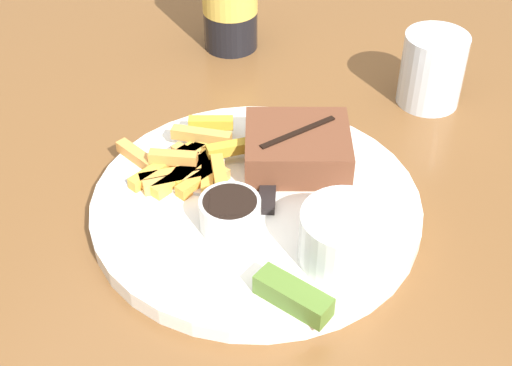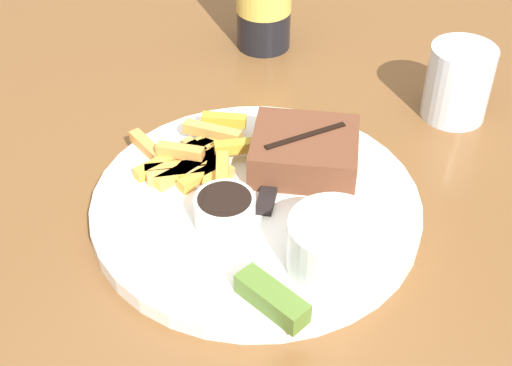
{
  "view_description": "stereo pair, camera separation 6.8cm",
  "coord_description": "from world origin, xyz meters",
  "px_view_note": "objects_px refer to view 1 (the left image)",
  "views": [
    {
      "loc": [
        0.17,
        -0.49,
        1.23
      ],
      "look_at": [
        0.0,
        0.0,
        0.8
      ],
      "focal_mm": 50.0,
      "sensor_mm": 36.0,
      "label": 1
    },
    {
      "loc": [
        0.23,
        -0.46,
        1.23
      ],
      "look_at": [
        0.0,
        0.0,
        0.8
      ],
      "focal_mm": 50.0,
      "sensor_mm": 36.0,
      "label": 2
    }
  ],
  "objects_px": {
    "fork_utensil": "(171,187)",
    "knife_utensil": "(269,169)",
    "coleslaw_cup": "(346,234)",
    "pickle_spear": "(293,296)",
    "dinner_plate": "(256,206)",
    "steak_portion": "(297,148)",
    "drinking_glass": "(432,69)",
    "dipping_sauce_cup": "(230,213)"
  },
  "relations": [
    {
      "from": "fork_utensil",
      "to": "knife_utensil",
      "type": "xyz_separation_m",
      "value": [
        0.08,
        0.06,
        0.0
      ]
    },
    {
      "from": "coleslaw_cup",
      "to": "pickle_spear",
      "type": "distance_m",
      "value": 0.07
    },
    {
      "from": "coleslaw_cup",
      "to": "dinner_plate",
      "type": "bearing_deg",
      "value": 153.57
    },
    {
      "from": "steak_portion",
      "to": "drinking_glass",
      "type": "bearing_deg",
      "value": 60.01
    },
    {
      "from": "dipping_sauce_cup",
      "to": "knife_utensil",
      "type": "distance_m",
      "value": 0.09
    },
    {
      "from": "dinner_plate",
      "to": "coleslaw_cup",
      "type": "xyz_separation_m",
      "value": [
        0.1,
        -0.05,
        0.04
      ]
    },
    {
      "from": "dinner_plate",
      "to": "steak_portion",
      "type": "height_order",
      "value": "steak_portion"
    },
    {
      "from": "dinner_plate",
      "to": "drinking_glass",
      "type": "distance_m",
      "value": 0.29
    },
    {
      "from": "knife_utensil",
      "to": "steak_portion",
      "type": "bearing_deg",
      "value": -58.55
    },
    {
      "from": "dinner_plate",
      "to": "pickle_spear",
      "type": "distance_m",
      "value": 0.14
    },
    {
      "from": "pickle_spear",
      "to": "knife_utensil",
      "type": "bearing_deg",
      "value": 114.59
    },
    {
      "from": "pickle_spear",
      "to": "fork_utensil",
      "type": "height_order",
      "value": "pickle_spear"
    },
    {
      "from": "pickle_spear",
      "to": "knife_utensil",
      "type": "distance_m",
      "value": 0.17
    },
    {
      "from": "dinner_plate",
      "to": "steak_portion",
      "type": "distance_m",
      "value": 0.08
    },
    {
      "from": "fork_utensil",
      "to": "drinking_glass",
      "type": "xyz_separation_m",
      "value": [
        0.21,
        0.27,
        0.02
      ]
    },
    {
      "from": "steak_portion",
      "to": "coleslaw_cup",
      "type": "height_order",
      "value": "coleslaw_cup"
    },
    {
      "from": "dinner_plate",
      "to": "knife_utensil",
      "type": "bearing_deg",
      "value": 91.08
    },
    {
      "from": "pickle_spear",
      "to": "drinking_glass",
      "type": "bearing_deg",
      "value": 81.19
    },
    {
      "from": "pickle_spear",
      "to": "dinner_plate",
      "type": "bearing_deg",
      "value": 122.05
    },
    {
      "from": "fork_utensil",
      "to": "steak_portion",
      "type": "bearing_deg",
      "value": 28.81
    },
    {
      "from": "fork_utensil",
      "to": "dinner_plate",
      "type": "bearing_deg",
      "value": 0.0
    },
    {
      "from": "steak_portion",
      "to": "coleslaw_cup",
      "type": "distance_m",
      "value": 0.14
    },
    {
      "from": "coleslaw_cup",
      "to": "knife_utensil",
      "type": "xyz_separation_m",
      "value": [
        -0.1,
        0.09,
        -0.03
      ]
    },
    {
      "from": "steak_portion",
      "to": "fork_utensil",
      "type": "distance_m",
      "value": 0.13
    },
    {
      "from": "dinner_plate",
      "to": "dipping_sauce_cup",
      "type": "bearing_deg",
      "value": -102.03
    },
    {
      "from": "dinner_plate",
      "to": "pickle_spear",
      "type": "bearing_deg",
      "value": -57.95
    },
    {
      "from": "dinner_plate",
      "to": "drinking_glass",
      "type": "xyz_separation_m",
      "value": [
        0.13,
        0.25,
        0.03
      ]
    },
    {
      "from": "knife_utensil",
      "to": "pickle_spear",
      "type": "bearing_deg",
      "value": -170.88
    },
    {
      "from": "knife_utensil",
      "to": "drinking_glass",
      "type": "xyz_separation_m",
      "value": [
        0.13,
        0.21,
        0.02
      ]
    },
    {
      "from": "coleslaw_cup",
      "to": "dipping_sauce_cup",
      "type": "xyz_separation_m",
      "value": [
        -0.11,
        0.0,
        -0.01
      ]
    },
    {
      "from": "steak_portion",
      "to": "knife_utensil",
      "type": "bearing_deg",
      "value": -133.07
    },
    {
      "from": "steak_portion",
      "to": "pickle_spear",
      "type": "bearing_deg",
      "value": -74.5
    },
    {
      "from": "coleslaw_cup",
      "to": "pickle_spear",
      "type": "height_order",
      "value": "coleslaw_cup"
    },
    {
      "from": "coleslaw_cup",
      "to": "dipping_sauce_cup",
      "type": "relative_size",
      "value": 1.42
    },
    {
      "from": "steak_portion",
      "to": "dipping_sauce_cup",
      "type": "height_order",
      "value": "steak_portion"
    },
    {
      "from": "steak_portion",
      "to": "coleslaw_cup",
      "type": "xyz_separation_m",
      "value": [
        0.08,
        -0.12,
        0.01
      ]
    },
    {
      "from": "coleslaw_cup",
      "to": "knife_utensil",
      "type": "relative_size",
      "value": 0.49
    },
    {
      "from": "fork_utensil",
      "to": "coleslaw_cup",
      "type": "bearing_deg",
      "value": -19.67
    },
    {
      "from": "coleslaw_cup",
      "to": "dipping_sauce_cup",
      "type": "height_order",
      "value": "coleslaw_cup"
    },
    {
      "from": "fork_utensil",
      "to": "knife_utensil",
      "type": "relative_size",
      "value": 0.82
    },
    {
      "from": "pickle_spear",
      "to": "steak_portion",
      "type": "bearing_deg",
      "value": 105.5
    },
    {
      "from": "knife_utensil",
      "to": "dipping_sauce_cup",
      "type": "bearing_deg",
      "value": 158.91
    }
  ]
}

